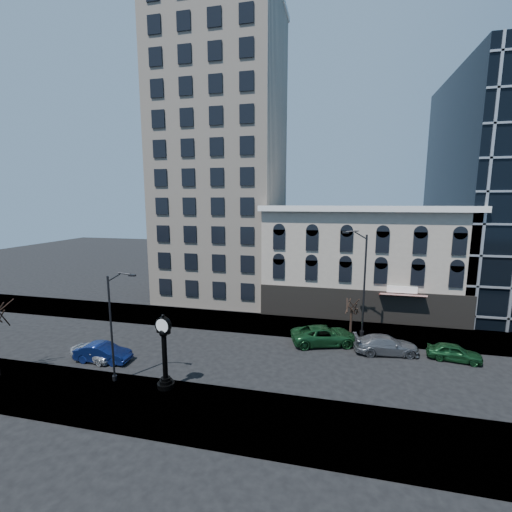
% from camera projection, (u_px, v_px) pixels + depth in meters
% --- Properties ---
extents(ground, '(160.00, 160.00, 0.00)m').
position_uv_depth(ground, '(223.00, 355.00, 29.24)').
color(ground, black).
rests_on(ground, ground).
extents(sidewalk_far, '(160.00, 6.00, 0.12)m').
position_uv_depth(sidewalk_far, '(246.00, 322.00, 36.92)').
color(sidewalk_far, gray).
rests_on(sidewalk_far, ground).
extents(sidewalk_near, '(160.00, 6.00, 0.12)m').
position_uv_depth(sidewalk_near, '(182.00, 409.00, 21.53)').
color(sidewalk_near, gray).
rests_on(sidewalk_near, ground).
extents(cream_tower, '(15.90, 15.40, 42.50)m').
position_uv_depth(cream_tower, '(222.00, 153.00, 45.69)').
color(cream_tower, beige).
rests_on(cream_tower, ground).
extents(victorian_row, '(22.60, 11.19, 12.50)m').
position_uv_depth(victorian_row, '(360.00, 260.00, 40.90)').
color(victorian_row, '#AEA090').
rests_on(victorian_row, ground).
extents(street_clock, '(1.20, 1.20, 5.31)m').
position_uv_depth(street_clock, '(165.00, 355.00, 23.54)').
color(street_clock, black).
rests_on(street_clock, sidewalk_near).
extents(street_lamp_near, '(2.12, 0.32, 8.21)m').
position_uv_depth(street_lamp_near, '(117.00, 298.00, 23.72)').
color(street_lamp_near, black).
rests_on(street_lamp_near, sidewalk_near).
extents(street_lamp_far, '(2.68, 0.41, 10.37)m').
position_uv_depth(street_lamp_far, '(357.00, 255.00, 32.03)').
color(street_lamp_far, black).
rests_on(street_lamp_far, sidewalk_far).
extents(bare_tree_far, '(2.42, 2.42, 4.15)m').
position_uv_depth(bare_tree_far, '(352.00, 303.00, 32.97)').
color(bare_tree_far, black).
rests_on(bare_tree_far, sidewalk_far).
extents(car_near_a, '(4.22, 2.26, 1.37)m').
position_uv_depth(car_near_a, '(94.00, 352.00, 28.14)').
color(car_near_a, '#A5A8AD').
rests_on(car_near_a, ground).
extents(car_near_b, '(4.58, 1.74, 1.49)m').
position_uv_depth(car_near_b, '(103.00, 353.00, 27.91)').
color(car_near_b, '#0C194C').
rests_on(car_near_b, ground).
extents(car_far_a, '(6.57, 4.43, 1.67)m').
position_uv_depth(car_far_a, '(324.00, 335.00, 31.27)').
color(car_far_a, '#143F1E').
rests_on(car_far_a, ground).
extents(car_far_b, '(5.62, 2.92, 1.56)m').
position_uv_depth(car_far_b, '(386.00, 345.00, 29.37)').
color(car_far_b, '#595B60').
rests_on(car_far_b, ground).
extents(car_far_c, '(4.30, 2.27, 1.39)m').
position_uv_depth(car_far_c, '(454.00, 352.00, 28.11)').
color(car_far_c, '#143F1E').
rests_on(car_far_c, ground).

